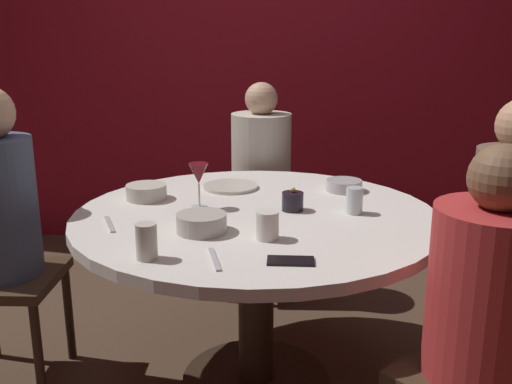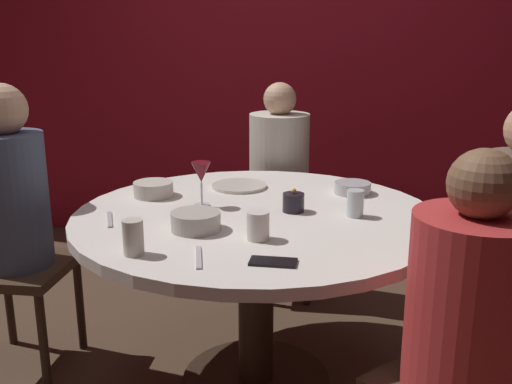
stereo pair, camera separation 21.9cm
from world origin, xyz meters
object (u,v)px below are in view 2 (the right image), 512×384
Objects in this scene: seated_diner_back at (279,166)px; candle_holder at (293,202)px; bowl_serving_large at (353,188)px; bowl_salad_center at (196,221)px; dining_table at (256,248)px; cup_near_candle at (258,226)px; cup_by_left_diner at (133,237)px; dinner_plate at (239,186)px; cup_by_right_diner at (355,204)px; seated_diner_left at (11,201)px; seated_diner_front_right at (470,309)px; wine_glass at (201,174)px; cell_phone at (273,262)px; bowl_small_white at (153,189)px.

candle_holder is (0.14, -0.89, 0.06)m from seated_diner_back.
bowl_salad_center is at bearing -134.73° from bowl_serving_large.
cup_near_candle reaches higher than dining_table.
seated_diner_back reaches higher than cup_by_left_diner.
cup_by_left_diner is (-0.31, -1.40, 0.08)m from seated_diner_back.
cup_by_right_diner is at bearing -36.14° from dinner_plate.
seated_diner_left is 7.87× the size of bowl_serving_large.
seated_diner_front_right is 7.32× the size of bowl_serving_large.
cup_by_right_diner is at bearing -5.78° from wine_glass.
wine_glass is 0.45m from cup_near_candle.
cup_by_left_diner is (-0.31, -0.48, 0.20)m from dining_table.
dining_table is 9.85× the size of cell_phone.
seated_diner_back is 1.44m from cup_by_left_diner.
dining_table is 0.51m from bowl_small_white.
cell_phone is 0.55m from cup_by_right_diner.
seated_diner_left reaches higher than bowl_serving_large.
cup_by_left_diner reaches higher than dining_table.
bowl_serving_large is (0.37, 0.32, 0.17)m from dining_table.
dinner_plate is at bearing -12.12° from seated_diner_back.
seated_diner_left is at bearing -175.80° from wine_glass.
seated_diner_front_right is at bearing -45.00° from dining_table.
bowl_salad_center is (-0.55, -0.55, 0.01)m from bowl_serving_large.
seated_diner_back reaches higher than dinner_plate.
bowl_small_white is at bearing -30.97° from seated_diner_back.
cup_near_candle reaches higher than bowl_salad_center.
seated_diner_left reaches higher than cup_by_right_diner.
bowl_salad_center reaches higher than bowl_small_white.
bowl_serving_large is (0.49, -0.03, 0.02)m from dinner_plate.
bowl_small_white is 1.63× the size of cup_by_right_diner.
dinner_plate is 2.16× the size of cup_by_left_diner.
dining_table is 1.20× the size of seated_diner_back.
cup_by_right_diner is at bearing 21.71° from seated_diner_back.
bowl_serving_large is at bearing 51.86° from candle_holder.
seated_diner_back is at bearing -22.54° from seated_diner_front_right.
dining_table is 14.50× the size of cup_near_candle.
cup_near_candle is (0.05, -0.29, 0.19)m from dining_table.
bowl_salad_center is at bearing -95.54° from dinner_plate.
wine_glass is 1.85× the size of cup_near_candle.
bowl_serving_large is 0.33m from cup_by_right_diner.
cell_phone is 0.85× the size of bowl_small_white.
dining_table is 1.00m from seated_diner_left.
dinner_plate is 0.49m from bowl_serving_large.
wine_glass is 1.26× the size of cell_phone.
candle_holder is 0.23m from cup_by_right_diner.
seated_diner_front_right reaches higher than cell_phone.
seated_diner_left is at bearing -166.63° from bowl_serving_large.
candle_holder reaches higher than dinner_plate.
cup_by_left_diner is at bearing -145.03° from cup_by_right_diner.
cup_by_right_diner is at bearing 42.10° from cup_near_candle.
seated_diner_left is 0.56m from bowl_small_white.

